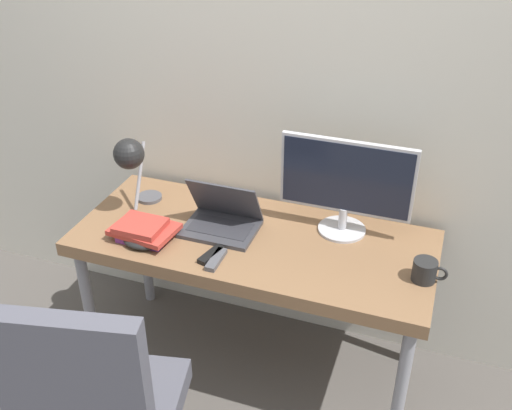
{
  "coord_description": "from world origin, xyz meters",
  "views": [
    {
      "loc": [
        0.7,
        -1.64,
        2.15
      ],
      "look_at": [
        0.02,
        0.29,
        0.91
      ],
      "focal_mm": 42.0,
      "sensor_mm": 36.0,
      "label": 1
    }
  ],
  "objects_px": {
    "laptop": "(222,219)",
    "game_controller": "(141,242)",
    "book_stack": "(143,230)",
    "mug": "(425,271)",
    "desk_lamp": "(131,158)",
    "office_chair": "(96,406)",
    "monitor": "(346,183)"
  },
  "relations": [
    {
      "from": "office_chair",
      "to": "game_controller",
      "type": "distance_m",
      "value": 0.71
    },
    {
      "from": "laptop",
      "to": "game_controller",
      "type": "bearing_deg",
      "value": -138.19
    },
    {
      "from": "office_chair",
      "to": "monitor",
      "type": "bearing_deg",
      "value": 61.95
    },
    {
      "from": "desk_lamp",
      "to": "office_chair",
      "type": "height_order",
      "value": "desk_lamp"
    },
    {
      "from": "desk_lamp",
      "to": "laptop",
      "type": "bearing_deg",
      "value": -0.2
    },
    {
      "from": "mug",
      "to": "game_controller",
      "type": "distance_m",
      "value": 1.13
    },
    {
      "from": "monitor",
      "to": "desk_lamp",
      "type": "relative_size",
      "value": 1.53
    },
    {
      "from": "book_stack",
      "to": "mug",
      "type": "distance_m",
      "value": 1.14
    },
    {
      "from": "monitor",
      "to": "desk_lamp",
      "type": "height_order",
      "value": "monitor"
    },
    {
      "from": "book_stack",
      "to": "mug",
      "type": "bearing_deg",
      "value": 5.26
    },
    {
      "from": "desk_lamp",
      "to": "monitor",
      "type": "bearing_deg",
      "value": 9.85
    },
    {
      "from": "laptop",
      "to": "mug",
      "type": "height_order",
      "value": "laptop"
    },
    {
      "from": "desk_lamp",
      "to": "mug",
      "type": "xyz_separation_m",
      "value": [
        1.27,
        -0.08,
        -0.22
      ]
    },
    {
      "from": "book_stack",
      "to": "game_controller",
      "type": "xyz_separation_m",
      "value": [
        0.02,
        -0.06,
        -0.02
      ]
    },
    {
      "from": "laptop",
      "to": "office_chair",
      "type": "height_order",
      "value": "office_chair"
    },
    {
      "from": "laptop",
      "to": "desk_lamp",
      "type": "height_order",
      "value": "desk_lamp"
    },
    {
      "from": "laptop",
      "to": "desk_lamp",
      "type": "relative_size",
      "value": 0.86
    },
    {
      "from": "laptop",
      "to": "desk_lamp",
      "type": "distance_m",
      "value": 0.47
    },
    {
      "from": "monitor",
      "to": "mug",
      "type": "xyz_separation_m",
      "value": [
        0.37,
        -0.23,
        -0.19
      ]
    },
    {
      "from": "desk_lamp",
      "to": "game_controller",
      "type": "distance_m",
      "value": 0.37
    },
    {
      "from": "laptop",
      "to": "book_stack",
      "type": "bearing_deg",
      "value": -147.51
    },
    {
      "from": "desk_lamp",
      "to": "book_stack",
      "type": "xyz_separation_m",
      "value": [
        0.13,
        -0.18,
        -0.23
      ]
    },
    {
      "from": "desk_lamp",
      "to": "game_controller",
      "type": "height_order",
      "value": "desk_lamp"
    },
    {
      "from": "book_stack",
      "to": "desk_lamp",
      "type": "bearing_deg",
      "value": 126.35
    },
    {
      "from": "laptop",
      "to": "desk_lamp",
      "type": "bearing_deg",
      "value": 179.8
    },
    {
      "from": "laptop",
      "to": "monitor",
      "type": "relative_size",
      "value": 0.56
    },
    {
      "from": "monitor",
      "to": "office_chair",
      "type": "bearing_deg",
      "value": -118.05
    },
    {
      "from": "office_chair",
      "to": "game_controller",
      "type": "bearing_deg",
      "value": 105.52
    },
    {
      "from": "laptop",
      "to": "book_stack",
      "type": "distance_m",
      "value": 0.33
    },
    {
      "from": "mug",
      "to": "office_chair",
      "type": "bearing_deg",
      "value": -138.37
    },
    {
      "from": "laptop",
      "to": "game_controller",
      "type": "xyz_separation_m",
      "value": [
        -0.26,
        -0.24,
        -0.03
      ]
    },
    {
      "from": "monitor",
      "to": "book_stack",
      "type": "distance_m",
      "value": 0.86
    }
  ]
}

